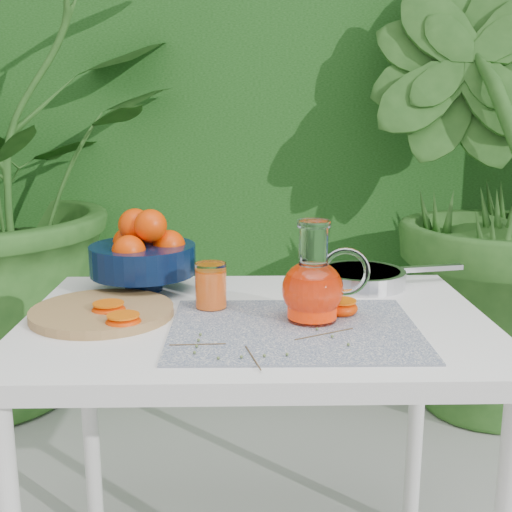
{
  "coord_description": "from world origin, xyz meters",
  "views": [
    {
      "loc": [
        0.08,
        -1.38,
        1.18
      ],
      "look_at": [
        0.1,
        -0.04,
        0.88
      ],
      "focal_mm": 45.0,
      "sensor_mm": 36.0,
      "label": 1
    }
  ],
  "objects_px": {
    "juice_pitcher": "(314,286)",
    "saute_pan": "(362,277)",
    "cutting_board": "(102,312)",
    "white_table": "(256,352)",
    "fruit_bowl": "(144,253)"
  },
  "relations": [
    {
      "from": "cutting_board",
      "to": "juice_pitcher",
      "type": "relative_size",
      "value": 1.44
    },
    {
      "from": "white_table",
      "to": "cutting_board",
      "type": "bearing_deg",
      "value": 178.66
    },
    {
      "from": "white_table",
      "to": "cutting_board",
      "type": "height_order",
      "value": "cutting_board"
    },
    {
      "from": "fruit_bowl",
      "to": "saute_pan",
      "type": "bearing_deg",
      "value": 2.41
    },
    {
      "from": "fruit_bowl",
      "to": "saute_pan",
      "type": "relative_size",
      "value": 0.82
    },
    {
      "from": "white_table",
      "to": "saute_pan",
      "type": "relative_size",
      "value": 2.44
    },
    {
      "from": "saute_pan",
      "to": "fruit_bowl",
      "type": "bearing_deg",
      "value": -177.59
    },
    {
      "from": "white_table",
      "to": "juice_pitcher",
      "type": "xyz_separation_m",
      "value": [
        0.12,
        -0.04,
        0.16
      ]
    },
    {
      "from": "white_table",
      "to": "fruit_bowl",
      "type": "height_order",
      "value": "fruit_bowl"
    },
    {
      "from": "white_table",
      "to": "juice_pitcher",
      "type": "bearing_deg",
      "value": -17.77
    },
    {
      "from": "juice_pitcher",
      "to": "saute_pan",
      "type": "bearing_deg",
      "value": 61.33
    },
    {
      "from": "juice_pitcher",
      "to": "saute_pan",
      "type": "height_order",
      "value": "juice_pitcher"
    },
    {
      "from": "saute_pan",
      "to": "white_table",
      "type": "bearing_deg",
      "value": -138.2
    },
    {
      "from": "fruit_bowl",
      "to": "juice_pitcher",
      "type": "distance_m",
      "value": 0.47
    },
    {
      "from": "cutting_board",
      "to": "juice_pitcher",
      "type": "bearing_deg",
      "value": -5.82
    }
  ]
}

